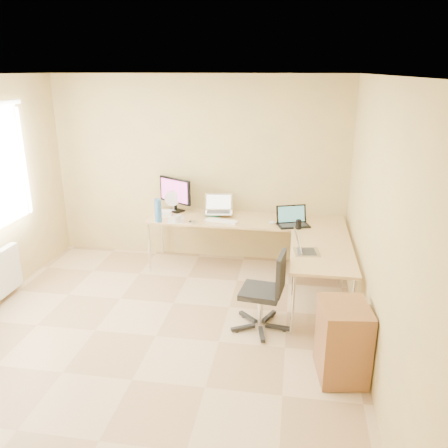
% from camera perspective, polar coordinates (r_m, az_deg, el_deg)
% --- Properties ---
extents(floor, '(4.50, 4.50, 0.00)m').
position_cam_1_polar(floor, '(4.96, -8.54, -13.70)').
color(floor, tan).
rests_on(floor, ground).
extents(ceiling, '(4.50, 4.50, 0.00)m').
position_cam_1_polar(ceiling, '(4.19, -10.33, 17.87)').
color(ceiling, white).
rests_on(ceiling, ground).
extents(wall_back, '(4.50, 0.00, 4.50)m').
position_cam_1_polar(wall_back, '(6.50, -3.22, 6.82)').
color(wall_back, '#DBBD68').
rests_on(wall_back, ground).
extents(wall_front, '(4.50, 0.00, 4.50)m').
position_cam_1_polar(wall_front, '(2.57, -25.47, -14.92)').
color(wall_front, '#DBBD68').
rests_on(wall_front, ground).
extents(wall_right, '(0.00, 4.50, 4.50)m').
position_cam_1_polar(wall_right, '(4.26, 18.61, -0.68)').
color(wall_right, '#DBBD68').
rests_on(wall_right, ground).
extents(desk_main, '(2.65, 0.70, 0.73)m').
position_cam_1_polar(desk_main, '(6.28, 2.65, -2.52)').
color(desk_main, tan).
rests_on(desk_main, ground).
extents(desk_return, '(0.70, 1.30, 0.73)m').
position_cam_1_polar(desk_return, '(5.34, 11.93, -6.92)').
color(desk_return, tan).
rests_on(desk_return, ground).
extents(monitor, '(0.58, 0.44, 0.49)m').
position_cam_1_polar(monitor, '(6.46, -6.12, 3.68)').
color(monitor, black).
rests_on(monitor, desk_main).
extents(book_stack, '(0.22, 0.28, 0.04)m').
position_cam_1_polar(book_stack, '(6.35, -1.17, 1.45)').
color(book_stack, '#277058').
rests_on(book_stack, desk_main).
extents(laptop_center, '(0.41, 0.34, 0.25)m').
position_cam_1_polar(laptop_center, '(6.23, -0.71, 2.49)').
color(laptop_center, silver).
rests_on(laptop_center, desk_main).
extents(laptop_black, '(0.47, 0.41, 0.25)m').
position_cam_1_polar(laptop_black, '(5.91, 8.71, 0.95)').
color(laptop_black, black).
rests_on(laptop_black, desk_main).
extents(keyboard, '(0.45, 0.22, 0.02)m').
position_cam_1_polar(keyboard, '(6.04, -0.31, 0.40)').
color(keyboard, white).
rests_on(keyboard, desk_main).
extents(mouse, '(0.12, 0.10, 0.04)m').
position_cam_1_polar(mouse, '(5.98, 6.08, 0.20)').
color(mouse, silver).
rests_on(mouse, desk_main).
extents(mug, '(0.12, 0.12, 0.10)m').
position_cam_1_polar(mug, '(6.02, -5.82, 0.64)').
color(mug, silver).
rests_on(mug, desk_main).
extents(cd_stack, '(0.12, 0.12, 0.03)m').
position_cam_1_polar(cd_stack, '(5.98, -3.90, 0.20)').
color(cd_stack, white).
rests_on(cd_stack, desk_main).
extents(water_bottle, '(0.12, 0.12, 0.31)m').
position_cam_1_polar(water_bottle, '(6.05, -8.25, 1.70)').
color(water_bottle, teal).
rests_on(water_bottle, desk_main).
extents(papers, '(0.27, 0.33, 0.01)m').
position_cam_1_polar(papers, '(6.14, -6.02, 0.52)').
color(papers, silver).
rests_on(papers, desk_main).
extents(white_box, '(0.21, 0.17, 0.07)m').
position_cam_1_polar(white_box, '(6.34, -7.48, 1.37)').
color(white_box, white).
rests_on(white_box, desk_main).
extents(desk_fan, '(0.23, 0.23, 0.28)m').
position_cam_1_polar(desk_fan, '(6.50, -6.39, 2.80)').
color(desk_fan, silver).
rests_on(desk_fan, desk_main).
extents(black_cup, '(0.08, 0.08, 0.12)m').
position_cam_1_polar(black_cup, '(5.83, 9.32, -0.04)').
color(black_cup, black).
rests_on(black_cup, desk_main).
extents(laptop_return, '(0.35, 0.29, 0.21)m').
position_cam_1_polar(laptop_return, '(5.07, 10.37, -2.45)').
color(laptop_return, '#B1B1B1').
rests_on(laptop_return, desk_return).
extents(office_chair, '(0.60, 0.60, 0.89)m').
position_cam_1_polar(office_chair, '(4.82, 4.64, -7.70)').
color(office_chair, black).
rests_on(office_chair, ground).
extents(cabinet, '(0.47, 0.55, 0.70)m').
position_cam_1_polar(cabinet, '(4.31, 14.64, -13.97)').
color(cabinet, '#8C5B1D').
rests_on(cabinet, ground).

